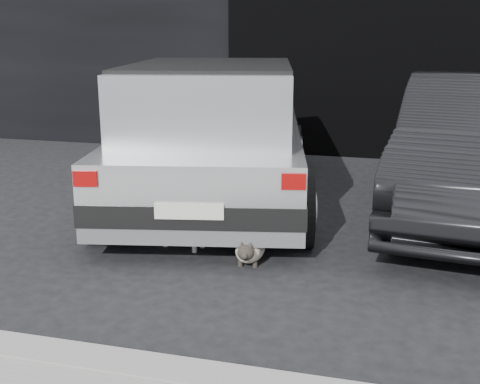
% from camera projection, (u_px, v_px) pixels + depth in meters
% --- Properties ---
extents(ground, '(80.00, 80.00, 0.00)m').
position_uv_depth(ground, '(217.00, 232.00, 5.89)').
color(ground, black).
rests_on(ground, ground).
extents(garage_opening, '(4.00, 0.10, 2.60)m').
position_uv_depth(garage_opening, '(357.00, 72.00, 9.02)').
color(garage_opening, black).
rests_on(garage_opening, ground).
extents(silver_hatchback, '(2.77, 4.55, 1.57)m').
position_uv_depth(silver_hatchback, '(213.00, 128.00, 6.68)').
color(silver_hatchback, silver).
rests_on(silver_hatchback, ground).
extents(second_car, '(2.02, 4.56, 1.46)m').
position_uv_depth(second_car, '(480.00, 147.00, 6.29)').
color(second_car, black).
rests_on(second_car, ground).
extents(cat_siamese, '(0.29, 0.74, 0.26)m').
position_uv_depth(cat_siamese, '(250.00, 249.00, 5.08)').
color(cat_siamese, beige).
rests_on(cat_siamese, ground).
extents(cat_white, '(0.78, 0.38, 0.37)m').
position_uv_depth(cat_white, '(187.00, 229.00, 5.41)').
color(cat_white, silver).
rests_on(cat_white, ground).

